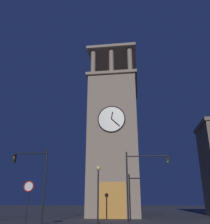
# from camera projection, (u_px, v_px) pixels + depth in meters

# --- Properties ---
(ground_plane) EXTENTS (200.00, 200.00, 0.00)m
(ground_plane) POSITION_uv_depth(u_px,v_px,m) (91.00, 218.00, 29.80)
(ground_plane) COLOR #424247
(clocktower) EXTENTS (7.09, 9.46, 25.41)m
(clocktower) POSITION_uv_depth(u_px,v_px,m) (115.00, 142.00, 35.14)
(clocktower) COLOR gray
(clocktower) RESTS_ON ground_plane
(traffic_signal_mid) EXTENTS (4.24, 0.41, 6.64)m
(traffic_signal_mid) POSITION_uv_depth(u_px,v_px,m) (140.00, 174.00, 24.45)
(traffic_signal_mid) COLOR black
(traffic_signal_mid) RESTS_ON ground_plane
(traffic_signal_far) EXTENTS (3.42, 0.41, 6.67)m
(traffic_signal_far) POSITION_uv_depth(u_px,v_px,m) (35.00, 173.00, 23.21)
(traffic_signal_far) COLOR black
(traffic_signal_far) RESTS_ON ground_plane
(street_lamp) EXTENTS (0.44, 0.44, 5.08)m
(street_lamp) POSITION_uv_depth(u_px,v_px,m) (98.00, 182.00, 23.19)
(street_lamp) COLOR black
(street_lamp) RESTS_ON ground_plane
(no_horn_sign) EXTENTS (0.78, 0.14, 3.27)m
(no_horn_sign) POSITION_uv_depth(u_px,v_px,m) (28.00, 191.00, 17.94)
(no_horn_sign) COLOR black
(no_horn_sign) RESTS_ON ground_plane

